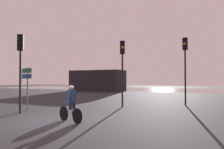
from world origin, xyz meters
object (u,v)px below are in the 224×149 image
object	(u,v)px
traffic_light_far_right	(185,59)
traffic_light_center	(122,61)
direction_sign_post	(27,81)
distant_building	(97,81)
cyclist	(71,104)
traffic_light_near_left	(20,58)

from	to	relation	value
traffic_light_far_right	traffic_light_center	distance (m)	4.72
direction_sign_post	distant_building	bearing A→B (deg)	-55.99
traffic_light_far_right	traffic_light_center	world-z (taller)	traffic_light_far_right
distant_building	cyclist	xyz separation A→B (m)	(12.22, -23.59, -0.88)
cyclist	direction_sign_post	bearing A→B (deg)	88.11
traffic_light_far_right	traffic_light_center	xyz separation A→B (m)	(-3.74, -2.88, -0.25)
traffic_light_far_right	traffic_light_near_left	size ratio (longest dim) A/B	1.13
traffic_light_center	traffic_light_near_left	distance (m)	6.45
cyclist	traffic_light_near_left	bearing A→B (deg)	97.76
traffic_light_near_left	distant_building	bearing A→B (deg)	-103.05
cyclist	traffic_light_far_right	bearing A→B (deg)	-2.54
traffic_light_near_left	direction_sign_post	size ratio (longest dim) A/B	1.68
distant_building	traffic_light_far_right	size ratio (longest dim) A/B	1.76
distant_building	traffic_light_near_left	distance (m)	24.16
traffic_light_center	direction_sign_post	distance (m)	6.25
traffic_light_far_right	traffic_light_near_left	distance (m)	11.09
traffic_light_far_right	traffic_light_center	bearing A→B (deg)	48.39
distant_building	cyclist	distance (m)	26.58
traffic_light_near_left	direction_sign_post	distance (m)	1.67
traffic_light_far_right	cyclist	size ratio (longest dim) A/B	3.04
direction_sign_post	cyclist	distance (m)	5.08
traffic_light_far_right	distant_building	bearing A→B (deg)	-32.20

